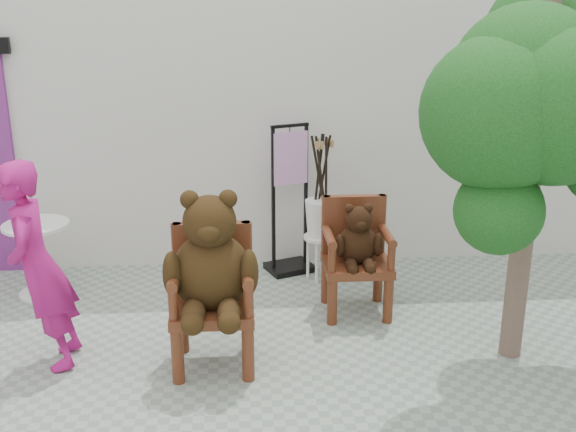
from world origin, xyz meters
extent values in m
plane|color=gray|center=(0.00, 0.00, 0.00)|extent=(60.00, 60.00, 0.00)
cube|color=silver|center=(0.00, 3.10, 1.50)|extent=(9.00, 1.00, 3.00)
cylinder|color=#4A200F|center=(-0.66, 0.28, 0.21)|extent=(0.09, 0.09, 0.43)
cylinder|color=#4A200F|center=(-0.66, 0.74, 0.21)|extent=(0.09, 0.09, 0.43)
cylinder|color=#4A200F|center=(-0.16, 0.28, 0.21)|extent=(0.09, 0.09, 0.43)
cylinder|color=#4A200F|center=(-0.16, 0.74, 0.21)|extent=(0.09, 0.09, 0.43)
cube|color=#4A200F|center=(-0.41, 0.51, 0.47)|extent=(0.61, 0.56, 0.08)
cube|color=#4A200F|center=(-0.41, 0.75, 0.79)|extent=(0.58, 0.08, 0.56)
cylinder|color=#4A200F|center=(-0.68, 0.75, 0.79)|extent=(0.08, 0.08, 0.56)
cylinder|color=#4A200F|center=(-0.68, 0.28, 0.63)|extent=(0.07, 0.07, 0.25)
cylinder|color=#4A200F|center=(-0.68, 0.51, 0.76)|extent=(0.08, 0.53, 0.08)
cylinder|color=#4A200F|center=(-0.15, 0.75, 0.79)|extent=(0.08, 0.08, 0.56)
cylinder|color=#4A200F|center=(-0.15, 0.28, 0.63)|extent=(0.07, 0.07, 0.25)
cylinder|color=#4A200F|center=(-0.15, 0.51, 0.76)|extent=(0.08, 0.53, 0.08)
ellipsoid|color=black|center=(-0.41, 0.54, 0.75)|extent=(0.58, 0.49, 0.61)
sphere|color=black|center=(-0.41, 0.51, 1.15)|extent=(0.39, 0.39, 0.39)
ellipsoid|color=black|center=(-0.41, 0.36, 1.12)|extent=(0.17, 0.14, 0.14)
sphere|color=black|center=(-0.55, 0.52, 1.32)|extent=(0.13, 0.13, 0.13)
sphere|color=black|center=(-0.28, 0.52, 1.32)|extent=(0.13, 0.13, 0.13)
ellipsoid|color=black|center=(-0.69, 0.41, 0.80)|extent=(0.13, 0.19, 0.35)
ellipsoid|color=black|center=(-0.54, 0.28, 0.56)|extent=(0.17, 0.34, 0.17)
sphere|color=black|center=(-0.54, 0.14, 0.54)|extent=(0.16, 0.16, 0.16)
ellipsoid|color=black|center=(-0.14, 0.41, 0.80)|extent=(0.13, 0.19, 0.35)
ellipsoid|color=black|center=(-0.29, 0.28, 0.56)|extent=(0.17, 0.34, 0.17)
sphere|color=black|center=(-0.29, 0.14, 0.54)|extent=(0.16, 0.16, 0.16)
cylinder|color=#4A200F|center=(0.57, 1.13, 0.20)|extent=(0.09, 0.09, 0.41)
cylinder|color=#4A200F|center=(0.57, 1.56, 0.20)|extent=(0.09, 0.09, 0.41)
cylinder|color=#4A200F|center=(1.05, 1.13, 0.20)|extent=(0.09, 0.09, 0.41)
cylinder|color=#4A200F|center=(1.05, 1.56, 0.20)|extent=(0.09, 0.09, 0.41)
cube|color=#4A200F|center=(0.81, 1.34, 0.44)|extent=(0.58, 0.53, 0.08)
cube|color=#4A200F|center=(0.81, 1.57, 0.75)|extent=(0.55, 0.08, 0.53)
cylinder|color=#4A200F|center=(0.56, 1.57, 0.75)|extent=(0.08, 0.08, 0.53)
cylinder|color=#4A200F|center=(0.56, 1.13, 0.60)|extent=(0.07, 0.07, 0.24)
cylinder|color=#4A200F|center=(0.56, 1.34, 0.72)|extent=(0.08, 0.50, 0.08)
cylinder|color=#4A200F|center=(1.06, 1.57, 0.75)|extent=(0.08, 0.08, 0.53)
cylinder|color=#4A200F|center=(1.06, 1.13, 0.60)|extent=(0.07, 0.07, 0.24)
cylinder|color=#4A200F|center=(1.06, 1.34, 0.72)|extent=(0.08, 0.50, 0.08)
ellipsoid|color=black|center=(0.81, 1.35, 0.63)|extent=(0.35, 0.29, 0.36)
sphere|color=black|center=(0.81, 1.33, 0.87)|extent=(0.23, 0.23, 0.23)
ellipsoid|color=black|center=(0.81, 1.24, 0.85)|extent=(0.10, 0.08, 0.08)
sphere|color=black|center=(0.73, 1.34, 0.97)|extent=(0.08, 0.08, 0.08)
sphere|color=black|center=(0.89, 1.34, 0.97)|extent=(0.08, 0.08, 0.08)
ellipsoid|color=black|center=(0.65, 1.28, 0.66)|extent=(0.08, 0.12, 0.21)
ellipsoid|color=black|center=(0.74, 1.20, 0.51)|extent=(0.10, 0.20, 0.10)
sphere|color=black|center=(0.74, 1.12, 0.50)|extent=(0.10, 0.10, 0.10)
ellipsoid|color=black|center=(0.98, 1.28, 0.66)|extent=(0.08, 0.12, 0.21)
ellipsoid|color=black|center=(0.89, 1.20, 0.51)|extent=(0.10, 0.20, 0.10)
sphere|color=black|center=(0.89, 1.12, 0.50)|extent=(0.10, 0.10, 0.10)
imported|color=#B0156E|center=(-1.68, 0.63, 0.79)|extent=(0.44, 0.61, 1.59)
cylinder|color=white|center=(-2.07, 1.92, 0.69)|extent=(0.60, 0.60, 0.03)
cylinder|color=white|center=(-2.07, 1.92, 0.35)|extent=(0.06, 0.06, 0.68)
cylinder|color=white|center=(-2.07, 1.92, 0.01)|extent=(0.44, 0.44, 0.03)
cube|color=black|center=(0.13, 2.28, 0.75)|extent=(0.04, 0.04, 1.50)
cube|color=black|center=(0.47, 2.42, 0.75)|extent=(0.04, 0.04, 1.50)
cube|color=black|center=(0.30, 2.35, 1.50)|extent=(0.38, 0.17, 0.03)
cube|color=black|center=(0.30, 2.35, 0.03)|extent=(0.55, 0.49, 0.06)
cube|color=#CE8EC8|center=(0.30, 2.34, 1.18)|extent=(0.35, 0.17, 0.52)
cylinder|color=black|center=(0.30, 2.35, 1.47)|extent=(0.01, 0.01, 0.08)
cylinder|color=white|center=(0.58, 2.10, 0.44)|extent=(0.32, 0.32, 0.03)
cylinder|color=white|center=(0.66, 2.19, 0.22)|extent=(0.03, 0.03, 0.44)
cylinder|color=white|center=(0.49, 2.19, 0.22)|extent=(0.03, 0.03, 0.44)
cylinder|color=white|center=(0.49, 2.02, 0.22)|extent=(0.03, 0.03, 0.44)
cylinder|color=white|center=(0.66, 2.02, 0.22)|extent=(0.03, 0.03, 0.44)
cylinder|color=black|center=(0.56, 2.15, 1.05)|extent=(0.10, 0.06, 0.80)
cylinder|color=olive|center=(0.54, 2.18, 1.38)|extent=(0.04, 0.04, 0.07)
cylinder|color=black|center=(0.57, 2.05, 1.05)|extent=(0.13, 0.03, 0.80)
cylinder|color=olive|center=(0.57, 2.01, 1.38)|extent=(0.05, 0.04, 0.07)
cylinder|color=black|center=(0.56, 2.15, 1.05)|extent=(0.11, 0.06, 0.80)
cylinder|color=olive|center=(0.55, 2.18, 1.38)|extent=(0.04, 0.04, 0.08)
cylinder|color=black|center=(0.55, 2.06, 1.05)|extent=(0.16, 0.10, 0.79)
cylinder|color=olive|center=(0.53, 2.01, 1.38)|extent=(0.05, 0.04, 0.08)
cylinder|color=black|center=(0.61, 2.14, 1.05)|extent=(0.13, 0.10, 0.79)
cylinder|color=olive|center=(0.63, 2.19, 1.38)|extent=(0.05, 0.04, 0.08)
cylinder|color=black|center=(0.63, 2.09, 1.05)|extent=(0.05, 0.15, 0.79)
cylinder|color=olive|center=(0.67, 2.08, 1.38)|extent=(0.04, 0.05, 0.08)
cylinder|color=brown|center=(1.90, 0.52, 1.46)|extent=(0.17, 0.17, 2.91)
sphere|color=#0F3812|center=(1.79, 0.01, 2.03)|extent=(1.01, 1.01, 1.01)
sphere|color=#0F3812|center=(1.67, 0.19, 2.15)|extent=(1.01, 1.01, 1.01)
sphere|color=#0F3812|center=(1.46, 0.08, 1.98)|extent=(1.01, 1.01, 1.01)
sphere|color=#0F3812|center=(2.05, 0.94, 2.42)|extent=(0.81, 0.81, 0.81)
sphere|color=#0F3812|center=(1.49, 0.00, 1.35)|extent=(0.58, 0.58, 0.58)
camera|label=1|loc=(-0.18, -4.06, 2.67)|focal=42.00mm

